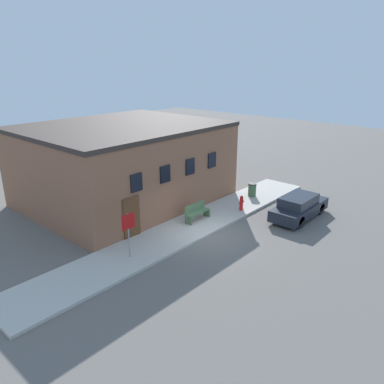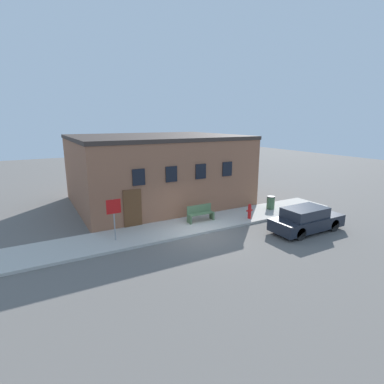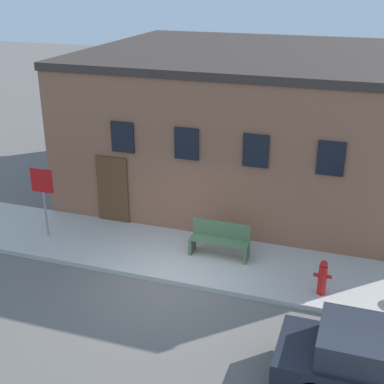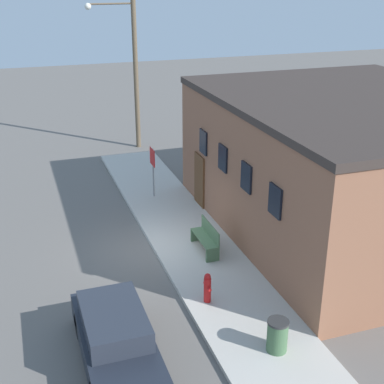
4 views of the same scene
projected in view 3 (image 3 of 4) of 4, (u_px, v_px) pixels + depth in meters
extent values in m
plane|color=#66605B|center=(169.00, 285.00, 13.34)|extent=(80.00, 80.00, 0.00)
cube|color=#BCB7AD|center=(187.00, 257.00, 14.50)|extent=(20.14, 2.71, 0.14)
cube|color=#8E5B42|center=(256.00, 124.00, 18.70)|extent=(11.11, 9.21, 4.58)
cube|color=#382D28|center=(260.00, 53.00, 17.77)|extent=(11.21, 9.31, 0.24)
cube|color=black|center=(123.00, 137.00, 15.30)|extent=(0.70, 0.08, 0.90)
cube|color=black|center=(187.00, 144.00, 14.73)|extent=(0.70, 0.08, 0.90)
cube|color=black|center=(256.00, 151.00, 14.15)|extent=(0.70, 0.08, 0.90)
cube|color=black|center=(331.00, 159.00, 13.57)|extent=(0.70, 0.08, 0.90)
cube|color=brown|center=(113.00, 191.00, 16.09)|extent=(1.00, 0.08, 2.20)
cylinder|color=red|center=(322.00, 280.00, 12.60)|extent=(0.21, 0.21, 0.75)
sphere|color=red|center=(324.00, 264.00, 12.43)|extent=(0.18, 0.18, 0.18)
cylinder|color=red|center=(316.00, 275.00, 12.60)|extent=(0.11, 0.09, 0.09)
cylinder|color=red|center=(330.00, 277.00, 12.51)|extent=(0.11, 0.09, 0.09)
cylinder|color=gray|center=(45.00, 202.00, 15.18)|extent=(0.06, 0.06, 2.05)
cube|color=red|center=(42.00, 181.00, 14.90)|extent=(0.70, 0.02, 0.70)
cube|color=#4C6B47|center=(192.00, 245.00, 14.53)|extent=(0.08, 0.44, 0.45)
cube|color=#4C6B47|center=(247.00, 253.00, 14.09)|extent=(0.08, 0.44, 0.45)
cube|color=#4C6B47|center=(219.00, 241.00, 14.22)|extent=(1.60, 0.44, 0.04)
cube|color=#4C6B47|center=(221.00, 229.00, 14.30)|extent=(1.60, 0.04, 0.46)
cylinder|color=black|center=(322.00, 345.00, 10.71)|extent=(0.66, 0.20, 0.66)
cube|color=#282D38|center=(384.00, 348.00, 9.47)|extent=(2.29, 1.43, 0.53)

